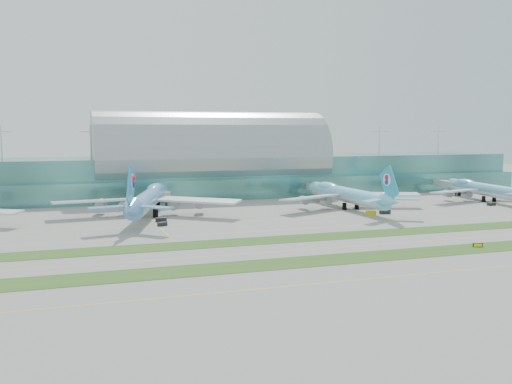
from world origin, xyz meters
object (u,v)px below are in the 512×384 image
object	(u,v)px
terminal	(211,168)
taxiway_sign_east	(478,245)
airliner_b	(149,198)
airliner_c	(346,194)
airliner_d	(484,189)

from	to	relation	value
terminal	taxiway_sign_east	distance (m)	161.21
airliner_b	airliner_c	bearing A→B (deg)	12.78
airliner_c	airliner_d	size ratio (longest dim) A/B	1.08
terminal	airliner_c	world-z (taller)	terminal
airliner_c	taxiway_sign_east	xyz separation A→B (m)	(-2.39, -86.47, -5.78)
terminal	airliner_b	world-z (taller)	terminal
airliner_c	taxiway_sign_east	bearing A→B (deg)	-92.97
terminal	taxiway_sign_east	world-z (taller)	terminal
airliner_d	taxiway_sign_east	distance (m)	117.89
terminal	airliner_c	bearing A→B (deg)	-58.39
taxiway_sign_east	terminal	bearing A→B (deg)	123.94
airliner_b	taxiway_sign_east	world-z (taller)	airliner_b
airliner_b	airliner_d	world-z (taller)	airliner_b
airliner_b	taxiway_sign_east	xyz separation A→B (m)	(81.46, -91.81, -6.49)
terminal	airliner_b	xyz separation A→B (m)	(-41.34, -63.73, -7.14)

